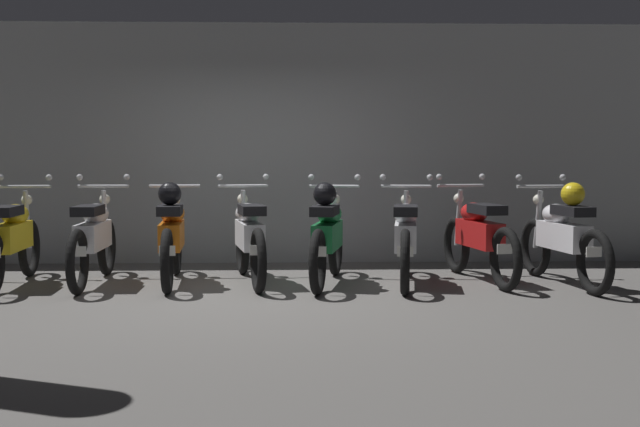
# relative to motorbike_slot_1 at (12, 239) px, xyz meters

# --- Properties ---
(ground_plane) EXTENTS (80.00, 80.00, 0.00)m
(ground_plane) POSITION_rel_motorbike_slot_1_xyz_m (2.47, -0.73, -0.49)
(ground_plane) COLOR #565451
(back_wall) EXTENTS (16.00, 0.30, 3.00)m
(back_wall) POSITION_rel_motorbike_slot_1_xyz_m (2.47, 1.83, 1.01)
(back_wall) COLOR gray
(back_wall) RESTS_ON ground
(motorbike_slot_1) EXTENTS (0.59, 1.95, 1.15)m
(motorbike_slot_1) POSITION_rel_motorbike_slot_1_xyz_m (0.00, 0.00, 0.00)
(motorbike_slot_1) COLOR black
(motorbike_slot_1) RESTS_ON ground
(motorbike_slot_2) EXTENTS (0.59, 1.95, 1.15)m
(motorbike_slot_2) POSITION_rel_motorbike_slot_1_xyz_m (0.82, 0.07, 0.00)
(motorbike_slot_2) COLOR black
(motorbike_slot_2) RESTS_ON ground
(motorbike_slot_3) EXTENTS (0.56, 1.95, 1.08)m
(motorbike_slot_3) POSITION_rel_motorbike_slot_1_xyz_m (1.64, 0.08, 0.03)
(motorbike_slot_3) COLOR black
(motorbike_slot_3) RESTS_ON ground
(motorbike_slot_4) EXTENTS (0.61, 1.93, 1.15)m
(motorbike_slot_4) POSITION_rel_motorbike_slot_1_xyz_m (2.46, 0.11, 0.00)
(motorbike_slot_4) COLOR black
(motorbike_slot_4) RESTS_ON ground
(motorbike_slot_5) EXTENTS (0.61, 1.93, 1.15)m
(motorbike_slot_5) POSITION_rel_motorbike_slot_1_xyz_m (3.29, -0.03, 0.04)
(motorbike_slot_5) COLOR black
(motorbike_slot_5) RESTS_ON ground
(motorbike_slot_6) EXTENTS (0.58, 1.94, 1.15)m
(motorbike_slot_6) POSITION_rel_motorbike_slot_1_xyz_m (4.11, -0.04, 0.00)
(motorbike_slot_6) COLOR black
(motorbike_slot_6) RESTS_ON ground
(motorbike_slot_7) EXTENTS (0.61, 1.93, 1.15)m
(motorbike_slot_7) POSITION_rel_motorbike_slot_1_xyz_m (4.92, 0.13, 0.00)
(motorbike_slot_7) COLOR black
(motorbike_slot_7) RESTS_ON ground
(motorbike_slot_8) EXTENTS (0.58, 1.94, 1.15)m
(motorbike_slot_8) POSITION_rel_motorbike_slot_1_xyz_m (5.75, -0.15, 0.04)
(motorbike_slot_8) COLOR black
(motorbike_slot_8) RESTS_ON ground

